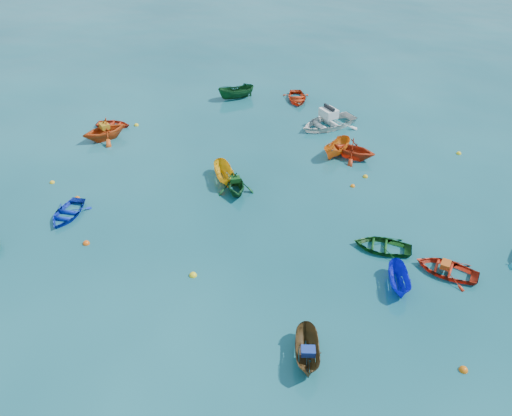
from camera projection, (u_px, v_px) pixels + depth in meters
The scene contains 29 objects.
ground at pixel (207, 266), 24.62m from camera, with size 160.00×160.00×0.00m, color #093E48.
dinghy_blue_sw at pixel (68, 216), 28.02m from camera, with size 2.03×2.84×0.59m, color #0E2BB7.
sampan_brown_mid at pixel (307, 359), 20.09m from camera, with size 1.00×2.67×1.03m, color brown.
dinghy_orange_w at pixel (106, 139), 35.56m from camera, with size 2.72×3.16×1.66m, color #D44A14.
sampan_yellow_mid at pixel (225, 181), 31.04m from camera, with size 1.07×2.85×1.10m, color #F6B015.
dinghy_green_e at pixel (382, 249), 25.68m from camera, with size 2.08×2.91×0.60m, color #104614.
dinghy_red_nw at pixel (114, 127), 37.18m from camera, with size 1.81×2.53×0.52m, color red.
sampan_orange_n at pixel (336, 155), 33.69m from camera, with size 1.08×2.87×1.11m, color orange.
dinghy_green_n at pixel (236, 192), 30.02m from camera, with size 2.19×2.54×1.34m, color #10461F.
dinghy_red_ne at pixel (446, 272), 24.25m from camera, with size 2.09×2.93×0.61m, color red.
sampan_blue_far at pixel (398, 286), 23.46m from camera, with size 0.92×2.45×0.95m, color #111BD6.
dinghy_red_far at pixel (297, 100), 41.14m from camera, with size 2.21×3.08×0.64m, color red.
dinghy_orange_far at pixel (353, 158), 33.35m from camera, with size 2.44×2.83×1.49m, color red.
sampan_green_far at pixel (236, 99), 41.44m from camera, with size 1.16×3.09×1.20m, color #0F431B.
motorboat_white at pixel (328, 126), 37.20m from camera, with size 3.24×4.53×1.54m, color silver.
tarp_blue_a at pixel (308, 351), 19.59m from camera, with size 0.57×0.43×0.27m, color navy.
tarp_orange_a at pixel (104, 126), 35.00m from camera, with size 0.73×0.55×0.36m, color #C67A14.
tarp_green_b at pixel (235, 179), 29.63m from camera, with size 0.60×0.45×0.29m, color #104213.
tarp_orange_b at pixel (446, 265), 24.03m from camera, with size 0.57×0.43×0.28m, color #BF4A13.
buoy_or_a at pixel (86, 244), 26.01m from camera, with size 0.36×0.36×0.36m, color #F4570D.
buoy_ye_a at pixel (193, 276), 24.05m from camera, with size 0.37×0.37×0.37m, color yellow.
buoy_or_b at pixel (463, 370), 19.64m from camera, with size 0.36×0.36×0.36m, color orange.
buoy_ye_b at pixel (52, 183), 30.83m from camera, with size 0.31×0.31×0.31m, color yellow.
buoy_or_c at pixel (77, 199), 29.42m from camera, with size 0.32×0.32×0.32m, color #D75F0B.
buoy_ye_c at pixel (365, 177), 31.38m from camera, with size 0.32×0.32×0.32m, color gold.
buoy_or_d at pixel (353, 186), 30.49m from camera, with size 0.29×0.29×0.29m, color orange.
buoy_ye_d at pixel (136, 125), 37.33m from camera, with size 0.34×0.34×0.34m, color yellow.
buoy_or_e at pixel (330, 124), 37.54m from camera, with size 0.37×0.37×0.37m, color #F2580D.
buoy_ye_e at pixel (459, 154), 33.81m from camera, with size 0.33×0.33×0.33m, color yellow.
Camera 1 is at (11.08, -14.89, 16.60)m, focal length 35.00 mm.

